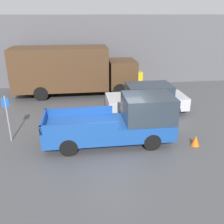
{
  "coord_description": "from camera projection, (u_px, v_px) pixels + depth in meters",
  "views": [
    {
      "loc": [
        -1.57,
        -9.52,
        5.49
      ],
      "look_at": [
        -0.11,
        1.43,
        1.08
      ],
      "focal_mm": 40.0,
      "sensor_mm": 36.0,
      "label": 1
    }
  ],
  "objects": [
    {
      "name": "traffic_cone",
      "position": [
        195.0,
        140.0,
        11.02
      ],
      "size": [
        0.38,
        0.38,
        0.47
      ],
      "color": "orange",
      "rests_on": "ground"
    },
    {
      "name": "building_wall",
      "position": [
        98.0,
        51.0,
        19.46
      ],
      "size": [
        28.0,
        0.15,
        5.37
      ],
      "color": "#56565B",
      "rests_on": "ground"
    },
    {
      "name": "ground_plane",
      "position": [
        119.0,
        147.0,
        10.99
      ],
      "size": [
        60.0,
        60.0,
        0.0
      ],
      "primitive_type": "plane",
      "color": "#4C4C4F"
    },
    {
      "name": "pickup_truck",
      "position": [
        121.0,
        122.0,
        11.04
      ],
      "size": [
        5.66,
        1.96,
        2.17
      ],
      "color": "#194799",
      "rests_on": "ground"
    },
    {
      "name": "parking_sign",
      "position": [
        8.0,
        116.0,
        11.04
      ],
      "size": [
        0.3,
        0.07,
        2.17
      ],
      "color": "gray",
      "rests_on": "ground"
    },
    {
      "name": "car",
      "position": [
        147.0,
        98.0,
        14.57
      ],
      "size": [
        4.63,
        1.97,
        1.67
      ],
      "color": "silver",
      "rests_on": "ground"
    },
    {
      "name": "delivery_truck",
      "position": [
        70.0,
        70.0,
        17.42
      ],
      "size": [
        8.51,
        2.51,
        3.34
      ],
      "color": "#4C331E",
      "rests_on": "ground"
    },
    {
      "name": "newspaper_box",
      "position": [
        139.0,
        78.0,
        20.37
      ],
      "size": [
        0.45,
        0.4,
        1.02
      ],
      "color": "gold",
      "rests_on": "ground"
    }
  ]
}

